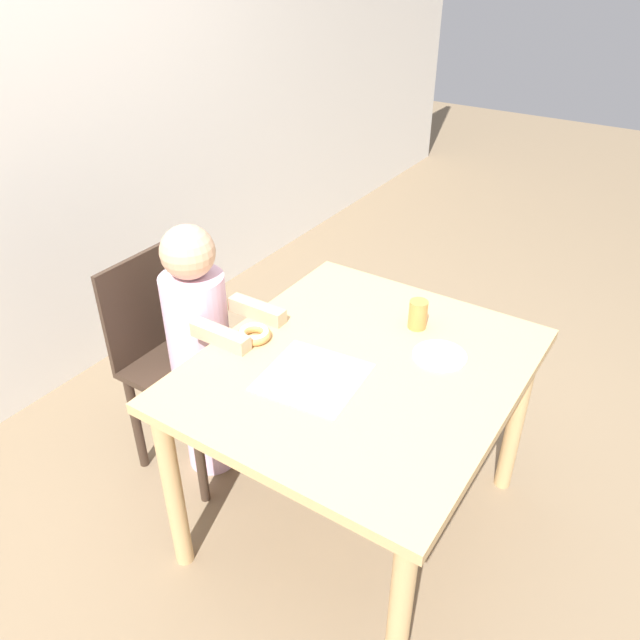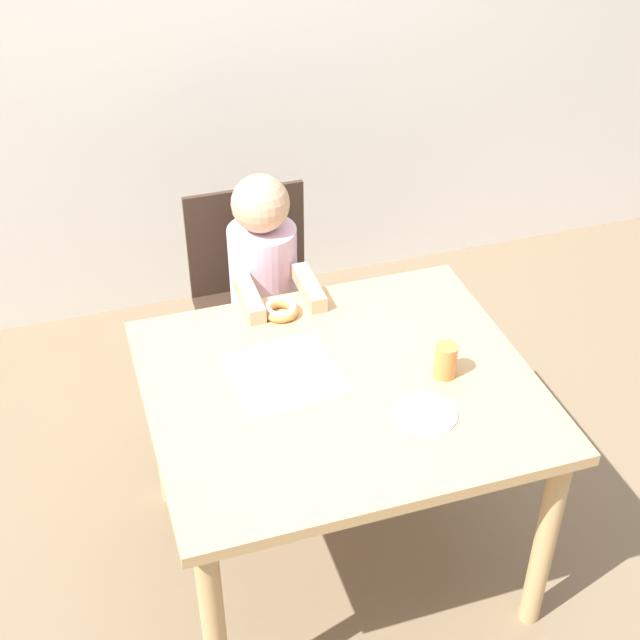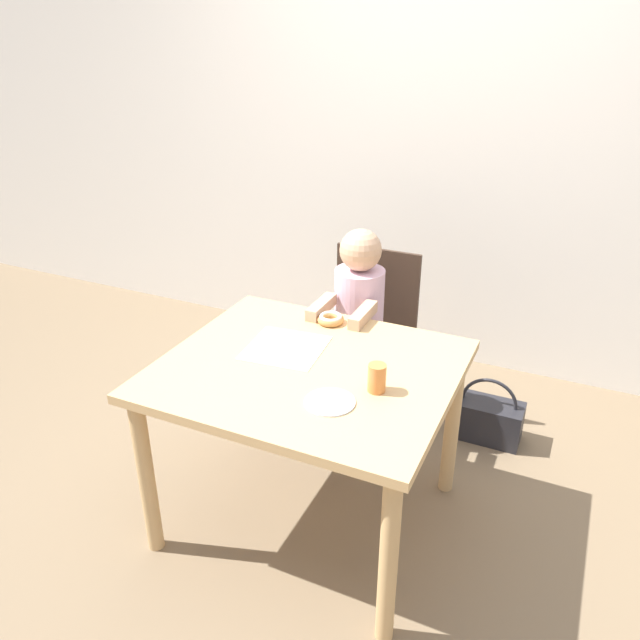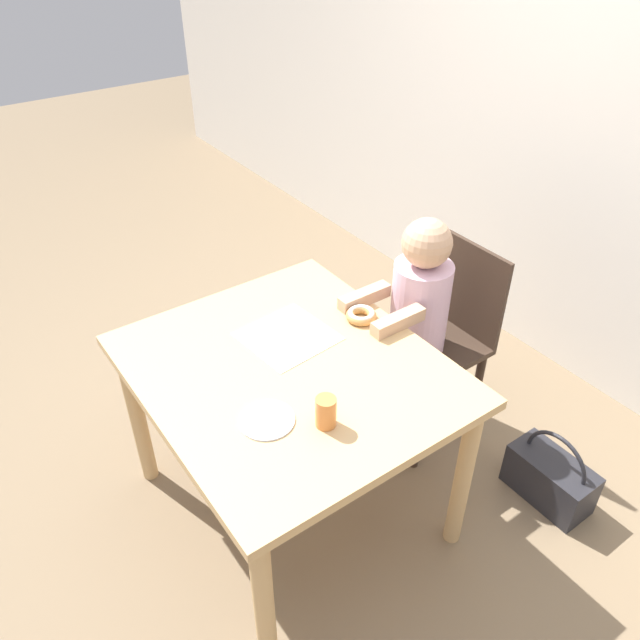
# 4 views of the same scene
# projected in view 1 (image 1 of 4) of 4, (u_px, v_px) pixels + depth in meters

# --- Properties ---
(ground_plane) EXTENTS (12.00, 12.00, 0.00)m
(ground_plane) POSITION_uv_depth(u_px,v_px,m) (354.00, 518.00, 2.28)
(ground_plane) COLOR #7A664C
(wall_back) EXTENTS (8.00, 0.05, 2.50)m
(wall_back) POSITION_uv_depth(u_px,v_px,m) (1.00, 110.00, 2.34)
(wall_back) COLOR silver
(wall_back) RESTS_ON ground_plane
(dining_table) EXTENTS (1.05, 0.91, 0.70)m
(dining_table) POSITION_uv_depth(u_px,v_px,m) (359.00, 389.00, 1.96)
(dining_table) COLOR tan
(dining_table) RESTS_ON ground_plane
(chair) EXTENTS (0.42, 0.39, 0.86)m
(chair) POSITION_uv_depth(u_px,v_px,m) (181.00, 357.00, 2.34)
(chair) COLOR #38281E
(chair) RESTS_ON ground_plane
(child_figure) EXTENTS (0.24, 0.42, 1.03)m
(child_figure) POSITION_uv_depth(u_px,v_px,m) (201.00, 353.00, 2.25)
(child_figure) COLOR silver
(child_figure) RESTS_ON ground_plane
(donut) EXTENTS (0.11, 0.11, 0.04)m
(donut) POSITION_uv_depth(u_px,v_px,m) (254.00, 334.00, 2.01)
(donut) COLOR tan
(donut) RESTS_ON dining_table
(napkin) EXTENTS (0.31, 0.31, 0.00)m
(napkin) POSITION_uv_depth(u_px,v_px,m) (313.00, 377.00, 1.85)
(napkin) COLOR white
(napkin) RESTS_ON dining_table
(handbag) EXTENTS (0.33, 0.17, 0.32)m
(handbag) POSITION_uv_depth(u_px,v_px,m) (262.00, 351.00, 2.99)
(handbag) COLOR #232328
(handbag) RESTS_ON ground_plane
(cup) EXTENTS (0.06, 0.06, 0.10)m
(cup) POSITION_uv_depth(u_px,v_px,m) (418.00, 314.00, 2.05)
(cup) COLOR orange
(cup) RESTS_ON dining_table
(plate) EXTENTS (0.17, 0.17, 0.01)m
(plate) POSITION_uv_depth(u_px,v_px,m) (440.00, 356.00, 1.94)
(plate) COLOR silver
(plate) RESTS_ON dining_table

